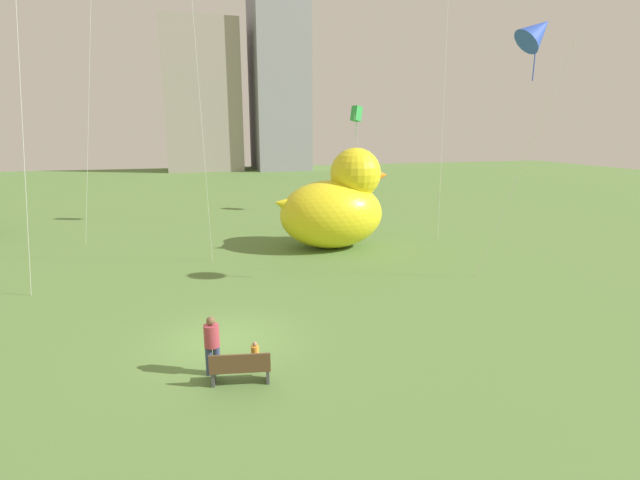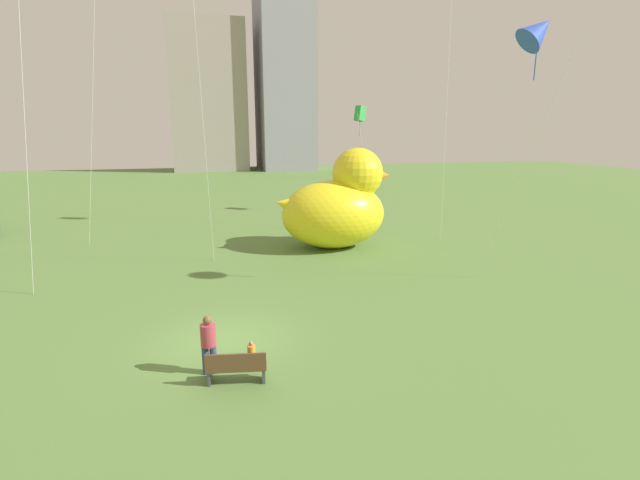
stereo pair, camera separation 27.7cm
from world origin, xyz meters
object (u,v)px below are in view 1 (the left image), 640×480
object	(u,v)px
giant_inflatable_duck	(336,206)
park_bench	(240,368)
person_child	(255,355)
kite_blue	(537,32)
kite_green	(356,114)
person_adult	(212,343)

from	to	relation	value
giant_inflatable_duck	park_bench	bearing A→B (deg)	-116.86
person_child	kite_blue	distance (m)	15.00
park_bench	kite_green	size ratio (longest dim) A/B	0.20
park_bench	person_adult	bearing A→B (deg)	131.96
kite_blue	person_child	bearing A→B (deg)	-161.28
park_bench	giant_inflatable_duck	size ratio (longest dim) A/B	0.24
park_bench	person_child	world-z (taller)	park_bench
person_adult	kite_green	xyz separation A→B (m)	(12.24, 22.85, 6.65)
person_adult	kite_blue	bearing A→B (deg)	16.33
person_child	giant_inflatable_duck	size ratio (longest dim) A/B	0.13
person_adult	kite_green	distance (m)	26.76
person_child	kite_blue	bearing A→B (deg)	18.72
person_adult	giant_inflatable_duck	size ratio (longest dim) A/B	0.25
person_adult	person_child	distance (m)	1.21
person_child	kite_blue	world-z (taller)	kite_blue
park_bench	person_child	size ratio (longest dim) A/B	1.83
park_bench	kite_blue	size ratio (longest dim) A/B	0.15
person_child	kite_green	xyz separation A→B (m)	(11.13, 23.03, 7.08)
kite_blue	kite_green	world-z (taller)	kite_blue
park_bench	person_child	xyz separation A→B (m)	(0.46, 0.55, 0.02)
person_adult	kite_blue	distance (m)	15.55
park_bench	kite_blue	xyz separation A→B (m)	(11.52, 4.30, 9.43)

